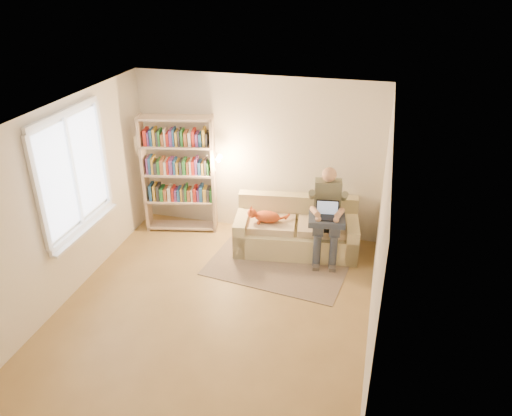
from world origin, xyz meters
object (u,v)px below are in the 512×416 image
(sofa, at_px, (296,232))
(person, at_px, (327,210))
(cat, at_px, (267,216))
(bookshelf, at_px, (179,169))
(laptop, at_px, (327,213))

(sofa, relative_size, person, 1.40)
(cat, height_order, bookshelf, bookshelf)
(sofa, xyz_separation_m, cat, (-0.44, -0.18, 0.32))
(person, distance_m, bookshelf, 2.49)
(cat, height_order, laptop, laptop)
(bookshelf, bearing_deg, cat, -24.40)
(person, bearing_deg, laptop, -90.58)
(sofa, distance_m, bookshelf, 2.15)
(sofa, bearing_deg, person, -18.17)
(cat, distance_m, bookshelf, 1.66)
(laptop, height_order, bookshelf, bookshelf)
(laptop, bearing_deg, bookshelf, 163.63)
(person, xyz_separation_m, cat, (-0.90, -0.10, -0.18))
(sofa, xyz_separation_m, person, (0.47, -0.09, 0.50))
(person, relative_size, laptop, 3.87)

